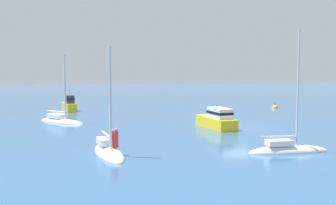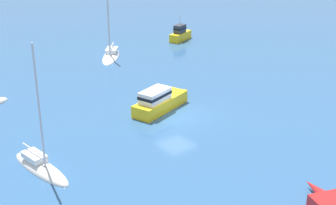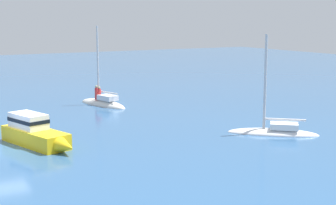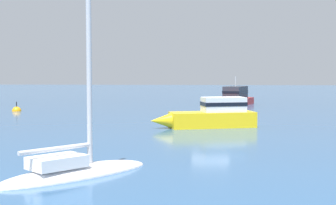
{
  "view_description": "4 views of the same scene",
  "coord_description": "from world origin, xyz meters",
  "px_view_note": "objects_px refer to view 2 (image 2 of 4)",
  "views": [
    {
      "loc": [
        9.54,
        41.59,
        6.2
      ],
      "look_at": [
        6.03,
        -4.12,
        2.0
      ],
      "focal_mm": 48.65,
      "sensor_mm": 36.0,
      "label": 1
    },
    {
      "loc": [
        -26.03,
        22.18,
        15.03
      ],
      "look_at": [
        0.71,
        0.24,
        1.0
      ],
      "focal_mm": 51.13,
      "sensor_mm": 36.0,
      "label": 2
    },
    {
      "loc": [
        -6.31,
        -30.99,
        7.88
      ],
      "look_at": [
        9.39,
        -3.44,
        2.58
      ],
      "focal_mm": 54.62,
      "sensor_mm": 36.0,
      "label": 3
    },
    {
      "loc": [
        34.13,
        -0.43,
        3.75
      ],
      "look_at": [
        0.27,
        -2.85,
        1.46
      ],
      "focal_mm": 54.41,
      "sensor_mm": 36.0,
      "label": 4
    }
  ],
  "objects_px": {
    "sloop_2": "(111,55)",
    "cabin_cruiser": "(181,34)",
    "sloop_1": "(41,168)",
    "powerboat_1": "(161,100)"
  },
  "relations": [
    {
      "from": "sloop_2",
      "to": "cabin_cruiser",
      "type": "height_order",
      "value": "sloop_2"
    },
    {
      "from": "sloop_1",
      "to": "cabin_cruiser",
      "type": "height_order",
      "value": "sloop_1"
    },
    {
      "from": "powerboat_1",
      "to": "sloop_2",
      "type": "distance_m",
      "value": 15.8
    },
    {
      "from": "cabin_cruiser",
      "to": "sloop_2",
      "type": "bearing_deg",
      "value": 163.97
    },
    {
      "from": "sloop_1",
      "to": "sloop_2",
      "type": "xyz_separation_m",
      "value": [
        17.8,
        -16.77,
        0.04
      ]
    },
    {
      "from": "powerboat_1",
      "to": "sloop_2",
      "type": "height_order",
      "value": "sloop_2"
    },
    {
      "from": "powerboat_1",
      "to": "sloop_1",
      "type": "distance_m",
      "value": 12.15
    },
    {
      "from": "sloop_2",
      "to": "cabin_cruiser",
      "type": "bearing_deg",
      "value": 135.18
    },
    {
      "from": "sloop_1",
      "to": "sloop_2",
      "type": "relative_size",
      "value": 1.22
    },
    {
      "from": "sloop_1",
      "to": "cabin_cruiser",
      "type": "distance_m",
      "value": 33.21
    }
  ]
}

